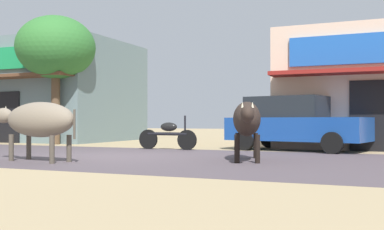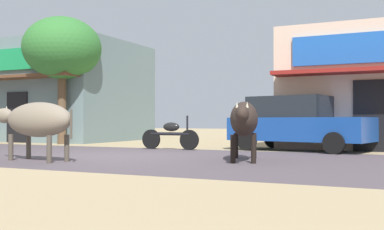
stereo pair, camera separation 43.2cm
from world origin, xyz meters
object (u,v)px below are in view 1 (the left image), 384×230
at_px(roadside_tree, 56,48).
at_px(cow_far_dark, 247,120).
at_px(parked_hatchback_car, 295,123).
at_px(cow_near_brown, 38,120).
at_px(parked_motorcycle, 168,134).

xyz_separation_m(roadside_tree, cow_far_dark, (8.85, -4.30, -2.77)).
distance_m(roadside_tree, cow_far_dark, 10.22).
height_order(parked_hatchback_car, cow_near_brown, parked_hatchback_car).
relative_size(roadside_tree, cow_near_brown, 1.88).
relative_size(parked_motorcycle, cow_far_dark, 0.75).
xyz_separation_m(parked_motorcycle, cow_far_dark, (3.44, -3.03, 0.46)).
bearing_deg(parked_motorcycle, roadside_tree, 166.87).
distance_m(parked_hatchback_car, parked_motorcycle, 3.92).
bearing_deg(parked_hatchback_car, cow_far_dark, -93.93).
relative_size(parked_hatchback_car, cow_near_brown, 1.68).
bearing_deg(roadside_tree, parked_motorcycle, -13.13).
bearing_deg(cow_far_dark, parked_hatchback_car, 86.07).
height_order(parked_motorcycle, cow_far_dark, cow_far_dark).
distance_m(parked_hatchback_car, cow_far_dark, 4.19).
height_order(cow_near_brown, cow_far_dark, cow_far_dark).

